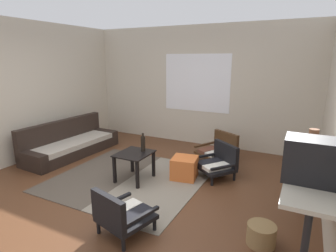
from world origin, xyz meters
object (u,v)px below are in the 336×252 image
Objects in this scene: couch at (71,144)px; clay_vase at (312,150)px; crt_television at (313,160)px; ottoman_orange at (184,168)px; armchair_striped_foreground at (121,214)px; glass_bottle at (143,143)px; console_shelf at (309,179)px; wicker_basket at (261,235)px; coffee_table at (134,159)px; armchair_by_window at (219,149)px; armchair_corner at (218,162)px.

couch is 4.57m from clay_vase.
clay_vase is (4.45, -0.73, 0.79)m from couch.
ottoman_orange is at bearing 145.19° from crt_television.
armchair_striped_foreground is 1.60m from glass_bottle.
crt_television reaches higher than glass_bottle.
console_shelf is 2.55m from glass_bottle.
glass_bottle is at bearing -155.26° from ottoman_orange.
armchair_striped_foreground reaches higher than wicker_basket.
coffee_table is 1.17× the size of crt_television.
glass_bottle is (-0.90, -1.38, 0.37)m from armchair_by_window.
clay_vase reaches higher than armchair_by_window.
glass_bottle reaches higher than armchair_by_window.
couch is at bearing 171.20° from glass_bottle.
wicker_basket is (-0.39, 0.08, -0.96)m from crt_television.
clay_vase reaches higher than coffee_table.
armchair_striped_foreground is 0.83× the size of armchair_corner.
armchair_striped_foreground is (0.68, -1.30, -0.11)m from coffee_table.
couch reaches higher than armchair_by_window.
ottoman_orange is 2.38m from crt_television.
armchair_by_window is 2.65m from console_shelf.
armchair_striped_foreground is at bearing -165.52° from crt_television.
console_shelf reaches higher than wicker_basket.
armchair_corner is 1.86m from clay_vase.
glass_bottle is (-0.60, 1.45, 0.34)m from armchair_striped_foreground.
couch is 6.79× the size of glass_bottle.
wicker_basket is at bearing -19.21° from coffee_table.
clay_vase is at bearing 29.14° from armchair_striped_foreground.
glass_bottle is at bearing -150.28° from armchair_corner.
glass_bottle reaches higher than armchair_corner.
ottoman_orange reaches higher than wicker_basket.
ottoman_orange is 0.24× the size of console_shelf.
couch is 3.14× the size of armchair_striped_foreground.
crt_television is at bearing -90.69° from console_shelf.
crt_television is 0.56m from clay_vase.
coffee_table is 1.88× the size of glass_bottle.
ottoman_orange is at bearing 158.74° from clay_vase.
coffee_table is at bearing 117.67° from armchair_striped_foreground.
glass_bottle is 1.00× the size of wicker_basket.
glass_bottle reaches higher than wicker_basket.
couch is 2.06m from glass_bottle.
coffee_table is at bearing -146.78° from armchair_corner.
glass_bottle is at bearing 163.86° from console_shelf.
clay_vase is (1.82, -0.71, 0.82)m from ottoman_orange.
couch is 2.60× the size of armchair_corner.
armchair_by_window is 1.12m from ottoman_orange.
armchair_striped_foreground is 1.74m from ottoman_orange.
couch is at bearing 163.49° from wicker_basket.
crt_television reaches higher than armchair_striped_foreground.
clay_vase reaches higher than armchair_striped_foreground.
ottoman_orange is at bearing 151.20° from console_shelf.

